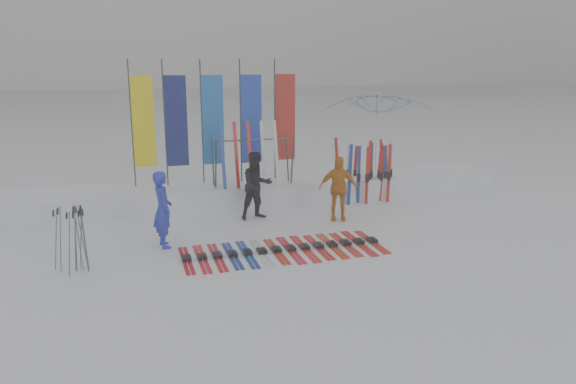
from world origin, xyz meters
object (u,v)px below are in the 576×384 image
object	(u,v)px
person_black	(257,185)
tent_canopy	(378,141)
person_blue	(163,209)
ski_row	(283,249)
ski_rack	(253,155)
person_yellow	(338,188)

from	to	relation	value
person_black	tent_canopy	world-z (taller)	tent_canopy
person_blue	ski_row	bearing A→B (deg)	-123.46
person_black	tent_canopy	distance (m)	4.52
person_blue	tent_canopy	xyz separation A→B (m)	(6.41, 3.35, 0.66)
person_black	ski_rack	bearing A→B (deg)	71.12
ski_row	ski_rack	distance (m)	3.77
tent_canopy	ski_row	size ratio (longest dim) A/B	0.80
tent_canopy	ski_rack	xyz separation A→B (m)	(-3.92, -0.80, -0.08)
person_blue	tent_canopy	bearing A→B (deg)	-73.10
person_yellow	ski_rack	size ratio (longest dim) A/B	0.77
tent_canopy	ski_rack	bearing A→B (deg)	-168.50
tent_canopy	ski_rack	distance (m)	4.00
person_black	ski_rack	distance (m)	1.21
person_blue	ski_rack	size ratio (longest dim) A/B	0.79
person_blue	person_yellow	xyz separation A→B (m)	(4.18, 0.83, -0.02)
person_black	person_yellow	xyz separation A→B (m)	(1.84, -0.66, -0.04)
person_yellow	person_blue	bearing A→B (deg)	-153.10
person_yellow	ski_rack	distance (m)	2.49
person_blue	ski_rack	xyz separation A→B (m)	(2.49, 2.55, 0.58)
ski_rack	ski_row	bearing A→B (deg)	-92.92
person_black	ski_rack	world-z (taller)	ski_rack
person_yellow	ski_row	world-z (taller)	person_yellow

